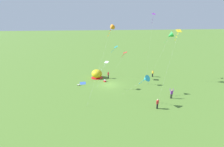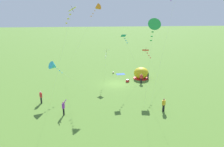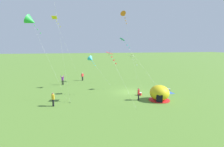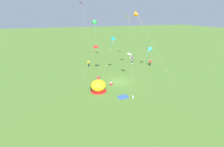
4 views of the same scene
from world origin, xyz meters
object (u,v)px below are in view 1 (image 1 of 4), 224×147
(cooler_box, at_px, (105,81))
(person_strolling, at_px, (108,75))
(kite_purple, at_px, (153,17))
(kite_red, at_px, (125,53))
(kite_orange, at_px, (112,28))
(kite_cyan, at_px, (146,79))
(kite_yellow, at_px, (178,33))
(kite_white, at_px, (106,64))
(person_arms_raised, at_px, (172,93))
(person_far_back, at_px, (153,73))
(kite_teal, at_px, (115,48))
(person_with_toddler, at_px, (157,103))
(kite_green, at_px, (170,35))
(popup_tent, at_px, (97,74))
(toddler_crawling, at_px, (79,85))

(cooler_box, distance_m, person_strolling, 2.51)
(kite_purple, bearing_deg, kite_red, -79.56)
(kite_orange, height_order, kite_cyan, kite_orange)
(kite_yellow, bearing_deg, kite_white, -111.11)
(person_arms_raised, height_order, kite_red, kite_red)
(cooler_box, height_order, kite_yellow, kite_yellow)
(kite_purple, bearing_deg, person_strolling, -85.49)
(kite_white, bearing_deg, person_far_back, 115.83)
(cooler_box, bearing_deg, kite_white, -0.17)
(kite_teal, relative_size, kite_red, 1.26)
(kite_cyan, bearing_deg, kite_orange, -141.69)
(person_arms_raised, height_order, person_with_toddler, person_arms_raised)
(cooler_box, relative_size, person_arms_raised, 0.34)
(person_arms_raised, relative_size, kite_purple, 0.12)
(person_with_toddler, bearing_deg, kite_orange, -140.08)
(kite_white, relative_size, kite_cyan, 1.12)
(person_arms_raised, distance_m, kite_green, 13.71)
(person_far_back, xyz_separation_m, kite_cyan, (13.68, -6.10, 3.69))
(kite_green, bearing_deg, kite_purple, -137.90)
(kite_teal, distance_m, kite_cyan, 11.62)
(popup_tent, distance_m, cooler_box, 3.43)
(kite_yellow, xyz_separation_m, kite_purple, (-11.44, -0.72, 2.53))
(person_strolling, bearing_deg, person_far_back, 90.04)
(person_arms_raised, relative_size, person_strolling, 1.10)
(person_with_toddler, xyz_separation_m, kite_orange, (-8.03, -6.72, 11.50))
(person_arms_raised, relative_size, kite_cyan, 0.35)
(cooler_box, relative_size, kite_teal, 0.07)
(toddler_crawling, relative_size, kite_green, 0.05)
(person_arms_raised, relative_size, kite_white, 0.31)
(cooler_box, distance_m, person_with_toddler, 15.33)
(kite_green, xyz_separation_m, kite_cyan, (11.14, -8.51, -5.78))
(kite_green, bearing_deg, kite_white, -77.06)
(kite_cyan, bearing_deg, kite_white, -142.14)
(kite_white, bearing_deg, toddler_crawling, -108.23)
(cooler_box, xyz_separation_m, person_with_toddler, (13.20, 7.77, 0.74))
(person_far_back, xyz_separation_m, kite_teal, (3.21, -9.97, 6.95))
(toddler_crawling, height_order, kite_red, kite_red)
(person_far_back, xyz_separation_m, kite_purple, (-0.82, -0.62, 13.23))
(kite_green, bearing_deg, toddler_crawling, -86.00)
(kite_red, bearing_deg, kite_cyan, 5.09)
(person_with_toddler, xyz_separation_m, kite_cyan, (-1.71, -1.72, 3.69))
(popup_tent, bearing_deg, cooler_box, 30.96)
(cooler_box, xyz_separation_m, person_arms_raised, (9.87, 11.67, 0.78))
(person_with_toddler, height_order, kite_orange, kite_orange)
(popup_tent, relative_size, kite_teal, 0.33)
(person_strolling, distance_m, kite_yellow, 18.79)
(kite_yellow, xyz_separation_m, kite_green, (-8.08, 2.31, -1.23))
(toddler_crawling, xyz_separation_m, kite_orange, (3.39, 6.90, 12.28))
(kite_purple, bearing_deg, kite_cyan, -20.71)
(kite_orange, bearing_deg, person_arms_raised, 66.11)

